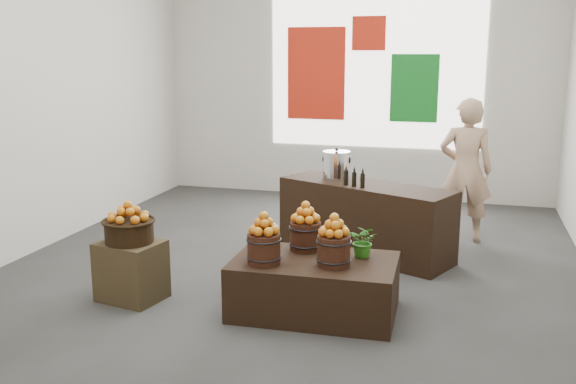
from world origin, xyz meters
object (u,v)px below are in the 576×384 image
(crate, at_px, (131,271))
(stock_pot_left, at_px, (336,166))
(shopper, at_px, (465,170))
(display_table, at_px, (314,286))
(wicker_basket, at_px, (129,231))
(counter, at_px, (365,219))

(crate, distance_m, stock_pot_left, 2.65)
(shopper, bearing_deg, stock_pot_left, 23.07)
(display_table, height_order, stock_pot_left, stock_pot_left)
(crate, bearing_deg, stock_pot_left, 54.50)
(display_table, bearing_deg, wicker_basket, -176.89)
(wicker_basket, height_order, shopper, shopper)
(wicker_basket, distance_m, counter, 2.68)
(wicker_basket, height_order, stock_pot_left, stock_pot_left)
(stock_pot_left, height_order, shopper, shopper)
(wicker_basket, height_order, display_table, wicker_basket)
(stock_pot_left, bearing_deg, display_table, -83.84)
(display_table, distance_m, shopper, 2.97)
(display_table, bearing_deg, stock_pot_left, 94.50)
(display_table, distance_m, stock_pot_left, 2.08)
(stock_pot_left, bearing_deg, wicker_basket, -125.50)
(counter, bearing_deg, shopper, 63.07)
(stock_pot_left, bearing_deg, counter, -23.90)
(shopper, bearing_deg, wicker_basket, 40.75)
(crate, height_order, display_table, crate)
(stock_pot_left, xyz_separation_m, shopper, (1.42, 0.69, -0.10))
(wicker_basket, height_order, counter, counter)
(display_table, distance_m, counter, 1.79)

